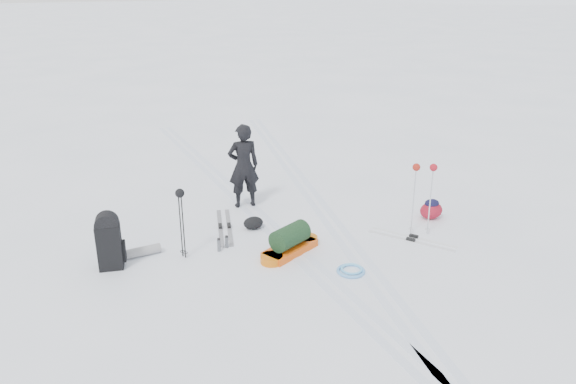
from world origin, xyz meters
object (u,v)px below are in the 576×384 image
(pulk_sled, at_px, (290,242))
(ski_poles_black, at_px, (180,202))
(expedition_rucksack, at_px, (113,242))
(skier, at_px, (243,166))

(pulk_sled, bearing_deg, ski_poles_black, 135.56)
(expedition_rucksack, bearing_deg, ski_poles_black, 4.33)
(skier, bearing_deg, ski_poles_black, 52.27)
(skier, height_order, expedition_rucksack, skier)
(skier, distance_m, ski_poles_black, 2.48)
(pulk_sled, xyz_separation_m, ski_poles_black, (-1.77, 0.52, 0.84))
(skier, bearing_deg, pulk_sled, 97.27)
(skier, height_order, pulk_sled, skier)
(pulk_sled, bearing_deg, skier, 64.49)
(pulk_sled, height_order, expedition_rucksack, expedition_rucksack)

